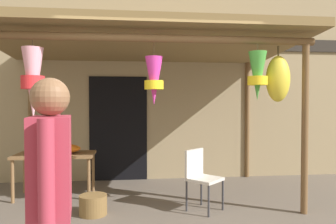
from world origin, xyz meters
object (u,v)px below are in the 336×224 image
at_px(folding_chair, 200,174).
at_px(customer_foreground, 51,193).
at_px(display_table, 55,158).
at_px(flower_heap_on_table, 62,149).
at_px(wicker_basket_by_table, 93,205).

distance_m(folding_chair, customer_foreground, 2.89).
relative_size(display_table, flower_heap_on_table, 2.05).
bearing_deg(folding_chair, wicker_basket_by_table, -178.14).
bearing_deg(customer_foreground, flower_heap_on_table, 100.74).
relative_size(display_table, folding_chair, 1.45).
distance_m(display_table, folding_chair, 2.33).
xyz_separation_m(flower_heap_on_table, wicker_basket_by_table, (0.59, -0.92, -0.63)).
bearing_deg(wicker_basket_by_table, customer_foreground, -88.90).
height_order(wicker_basket_by_table, customer_foreground, customer_foreground).
distance_m(folding_chair, wicker_basket_by_table, 1.51).
bearing_deg(display_table, wicker_basket_by_table, -52.89).
height_order(flower_heap_on_table, customer_foreground, customer_foreground).
xyz_separation_m(folding_chair, customer_foreground, (-1.42, -2.47, 0.47)).
bearing_deg(display_table, customer_foreground, -77.48).
distance_m(flower_heap_on_table, wicker_basket_by_table, 1.26).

